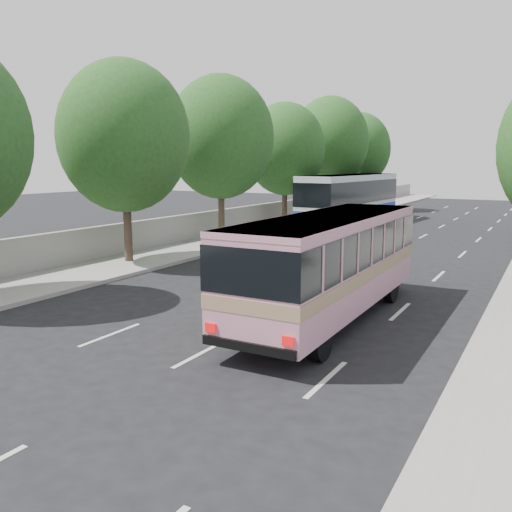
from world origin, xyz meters
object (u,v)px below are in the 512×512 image
Objects in this scene: pink_taxi at (319,254)px; white_pickup at (267,242)px; pink_bus at (330,256)px; tour_coach_front at (350,195)px; tour_coach_rear at (362,193)px.

pink_taxi is 0.69× the size of white_pickup.
tour_coach_front is at bearing 107.85° from pink_bus.
pink_taxi is 17.07m from tour_coach_front.
white_pickup is 0.55× the size of tour_coach_rear.
tour_coach_front reaches higher than tour_coach_rear.
pink_taxi is 24.05m from tour_coach_rear.
pink_bus is at bearing -68.33° from tour_coach_front.
pink_taxi is at bearing -71.23° from tour_coach_front.
white_pickup is at bearing 128.63° from pink_bus.
pink_bus is 9.60m from white_pickup.
tour_coach_front is (-4.46, 16.41, 1.48)m from pink_taxi.
white_pickup is 0.50× the size of tour_coach_front.
pink_bus is at bearing -78.15° from tour_coach_rear.
pink_bus is 7.28m from pink_taxi.
tour_coach_rear is at bearing 106.37° from pink_bus.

